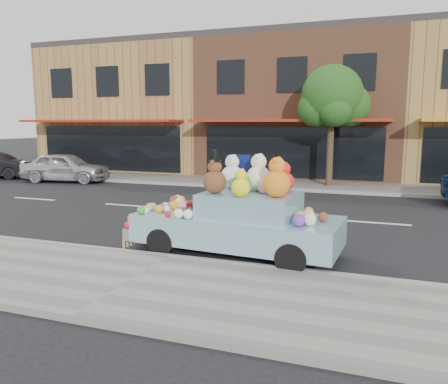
% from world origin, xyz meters
% --- Properties ---
extents(ground, '(120.00, 120.00, 0.00)m').
position_xyz_m(ground, '(0.00, 0.00, 0.00)').
color(ground, black).
rests_on(ground, ground).
extents(near_sidewalk, '(60.00, 3.00, 0.12)m').
position_xyz_m(near_sidewalk, '(0.00, -6.50, 0.06)').
color(near_sidewalk, gray).
rests_on(near_sidewalk, ground).
extents(far_sidewalk, '(60.00, 3.00, 0.12)m').
position_xyz_m(far_sidewalk, '(0.00, 6.50, 0.06)').
color(far_sidewalk, gray).
rests_on(far_sidewalk, ground).
extents(near_kerb, '(60.00, 0.12, 0.13)m').
position_xyz_m(near_kerb, '(0.00, -5.00, 0.07)').
color(near_kerb, gray).
rests_on(near_kerb, ground).
extents(far_kerb, '(60.00, 0.12, 0.13)m').
position_xyz_m(far_kerb, '(0.00, 5.00, 0.07)').
color(far_kerb, gray).
rests_on(far_kerb, ground).
extents(storefront_left, '(10.00, 9.80, 7.30)m').
position_xyz_m(storefront_left, '(-10.00, 11.97, 3.64)').
color(storefront_left, olive).
rests_on(storefront_left, ground).
extents(storefront_mid, '(10.00, 9.80, 7.30)m').
position_xyz_m(storefront_mid, '(0.00, 11.97, 3.64)').
color(storefront_mid, '#915A3D').
rests_on(storefront_mid, ground).
extents(street_tree, '(3.00, 2.70, 5.22)m').
position_xyz_m(street_tree, '(2.03, 6.55, 3.69)').
color(street_tree, '#38281C').
rests_on(street_tree, ground).
extents(car_silver, '(4.35, 2.30, 1.41)m').
position_xyz_m(car_silver, '(-10.10, 4.36, 0.70)').
color(car_silver, silver).
rests_on(car_silver, ground).
extents(art_car, '(4.61, 2.09, 2.24)m').
position_xyz_m(art_car, '(1.21, -4.11, 0.80)').
color(art_car, black).
rests_on(art_car, ground).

